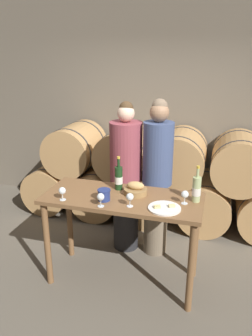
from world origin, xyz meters
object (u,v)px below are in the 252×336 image
tasting_table (122,211)px  wine_bottle_white (197,189)px  blue_crock (104,194)px  person_left (126,178)px  wine_bottle_red (119,178)px  wine_glass_left (101,197)px  wine_glass_right (185,195)px  cheese_plate (164,208)px  bread_basket (136,190)px  person_right (157,178)px  wine_glass_center (130,197)px  wine_glass_far_left (62,191)px

tasting_table → wine_bottle_white: size_ratio=4.41×
wine_bottle_white → blue_crock: 0.86m
person_left → wine_bottle_red: 0.48m
tasting_table → wine_glass_left: (-0.13, -0.26, 0.24)m
tasting_table → wine_glass_right: wine_glass_right is taller
wine_bottle_red → wine_bottle_white: 0.78m
blue_crock → cheese_plate: bearing=-2.2°
wine_bottle_red → blue_crock: wine_bottle_red is taller
bread_basket → wine_glass_right: size_ratio=1.78×
wine_glass_left → blue_crock: bearing=96.1°
person_right → wine_glass_center: person_right is taller
tasting_table → wine_glass_right: (0.60, 0.01, 0.24)m
person_right → blue_crock: person_right is taller
wine_glass_left → cheese_plate: bearing=10.8°
blue_crock → wine_glass_center: 0.28m
tasting_table → blue_crock: size_ratio=12.49×
wine_glass_right → person_right: bearing=121.3°
person_left → bread_basket: person_left is taller
person_right → wine_glass_center: bearing=-97.2°
wine_bottle_white → wine_glass_center: 0.63m
tasting_table → person_left: 0.64m
wine_glass_far_left → wine_glass_center: (0.65, 0.04, 0.00)m
person_left → wine_bottle_red: person_left is taller
bread_basket → person_left: bearing=115.2°
person_right → wine_bottle_red: person_right is taller
blue_crock → wine_glass_center: (0.27, -0.06, 0.03)m
person_left → person_right: 0.37m
person_left → person_right: size_ratio=0.98×
bread_basket → wine_glass_left: size_ratio=1.78×
tasting_table → wine_bottle_red: size_ratio=4.44×
bread_basket → wine_glass_far_left: bearing=-153.2°
wine_bottle_red → wine_glass_right: bearing=-13.2°
wine_bottle_white → bread_basket: 0.59m
person_left → wine_glass_right: size_ratio=13.91×
wine_glass_far_left → person_left: bearing=65.5°
person_right → wine_glass_center: size_ratio=14.22×
wine_glass_right → person_left: bearing=140.4°
wine_bottle_red → wine_glass_far_left: bearing=-137.8°
wine_bottle_red → wine_glass_right: size_ratio=2.71×
cheese_plate → bread_basket: bearing=143.7°
cheese_plate → wine_glass_center: bearing=-173.5°
wine_glass_left → wine_glass_center: same height
person_right → wine_glass_far_left: bearing=-131.7°
wine_bottle_white → bread_basket: size_ratio=1.53×
wine_bottle_white → wine_glass_center: wine_bottle_white is taller
blue_crock → cheese_plate: (0.58, -0.02, -0.05)m
tasting_table → cheese_plate: 0.49m
person_left → blue_crock: size_ratio=14.44×
wine_bottle_red → wine_glass_center: 0.41m
person_left → wine_glass_far_left: 0.94m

